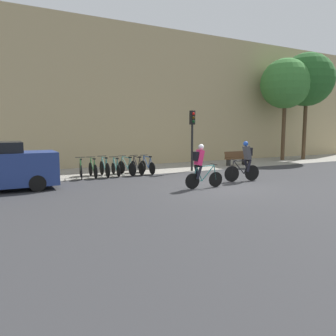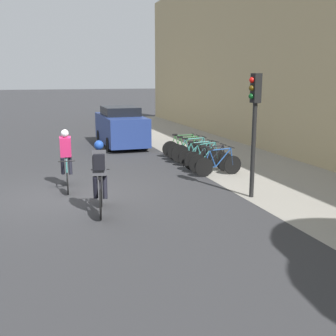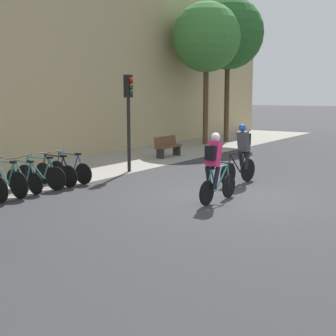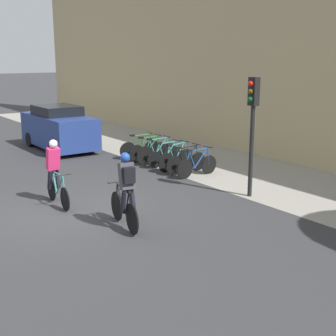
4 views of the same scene
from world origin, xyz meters
name	(u,v)px [view 1 (image 1 of 4)]	position (x,y,z in m)	size (l,w,h in m)	color
ground	(217,187)	(0.00, 0.00, 0.00)	(200.00, 200.00, 0.00)	#333335
kerb_strip	(148,169)	(0.00, 6.75, 0.00)	(44.00, 4.50, 0.01)	gray
building_facade	(131,96)	(0.00, 9.30, 4.43)	(44.00, 0.60, 8.86)	tan
cyclist_pink	(200,165)	(-0.81, 0.03, 0.95)	(1.68, 0.46, 1.75)	black
cyclist_grey	(246,160)	(1.98, 0.58, 0.95)	(1.71, 0.54, 1.80)	black
parked_bike_0	(81,170)	(-4.34, 4.97, 0.40)	(0.47, 1.67, 0.97)	black
parked_bike_1	(93,169)	(-3.76, 4.97, 0.40)	(0.46, 1.69, 0.97)	black
parked_bike_2	(105,168)	(-3.18, 4.97, 0.42)	(0.46, 1.76, 0.99)	black
parked_bike_3	(116,168)	(-2.59, 4.97, 0.38)	(0.46, 1.58, 0.93)	black
parked_bike_4	(127,167)	(-2.01, 4.97, 0.40)	(0.49, 1.70, 0.97)	black
parked_bike_5	(137,167)	(-1.43, 4.97, 0.39)	(0.46, 1.69, 0.96)	black
parked_bike_6	(148,166)	(-0.85, 4.97, 0.39)	(0.46, 1.70, 0.95)	black
traffic_light_pole	(192,129)	(1.77, 4.74, 2.32)	(0.26, 0.30, 3.33)	black
bench	(236,158)	(5.75, 5.78, 0.47)	(1.60, 0.44, 0.89)	brown
street_tree_0	(285,84)	(11.19, 6.97, 5.61)	(3.62, 3.62, 7.44)	#4C3823
street_tree_1	(307,80)	(13.12, 6.68, 5.99)	(3.95, 3.95, 7.99)	#4C3823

